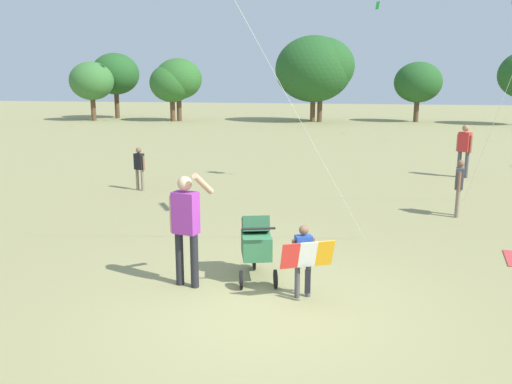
% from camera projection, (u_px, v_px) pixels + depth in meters
% --- Properties ---
extents(ground_plane, '(120.00, 120.00, 0.00)m').
position_uv_depth(ground_plane, '(263.00, 308.00, 7.20)').
color(ground_plane, '#938E5B').
extents(treeline_distant, '(33.90, 6.31, 6.09)m').
position_uv_depth(treeline_distant, '(286.00, 73.00, 37.53)').
color(treeline_distant, brown).
rests_on(treeline_distant, ground).
extents(child_with_butterfly_kite, '(0.75, 0.50, 1.08)m').
position_uv_depth(child_with_butterfly_kite, '(304.00, 255.00, 7.40)').
color(child_with_butterfly_kite, '#4C4C51').
rests_on(child_with_butterfly_kite, ground).
extents(person_adult_flyer, '(0.63, 0.52, 1.78)m').
position_uv_depth(person_adult_flyer, '(186.00, 221.00, 7.77)').
color(person_adult_flyer, '#232328').
rests_on(person_adult_flyer, ground).
extents(stroller, '(0.71, 1.12, 1.03)m').
position_uv_depth(stroller, '(256.00, 242.00, 8.15)').
color(stroller, black).
rests_on(stroller, ground).
extents(person_red_shirt, '(0.38, 0.24, 1.22)m').
position_uv_depth(person_red_shirt, '(139.00, 165.00, 14.62)').
color(person_red_shirt, '#7F705B').
rests_on(person_red_shirt, ground).
extents(person_sitting_far, '(0.43, 0.40, 1.68)m').
position_uv_depth(person_sitting_far, '(464.00, 147.00, 16.53)').
color(person_sitting_far, '#4C4C51').
rests_on(person_sitting_far, ground).
extents(person_kid_running, '(0.23, 0.41, 1.31)m').
position_uv_depth(person_kid_running, '(459.00, 183.00, 11.82)').
color(person_kid_running, '#7F705B').
rests_on(person_kid_running, ground).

